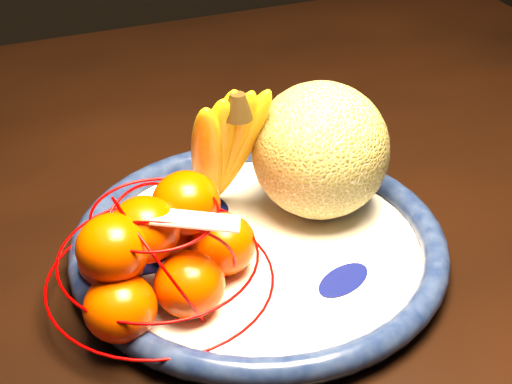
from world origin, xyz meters
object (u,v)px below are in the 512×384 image
object	(u,v)px
fruit_bowl	(259,246)
banana_bunch	(222,145)
cantaloupe	(320,150)
dining_table	(113,253)
mandarin_bag	(159,251)

from	to	relation	value
fruit_bowl	banana_bunch	distance (m)	0.10
fruit_bowl	cantaloupe	bearing A→B (deg)	31.66
dining_table	banana_bunch	size ratio (longest dim) A/B	10.27
banana_bunch	cantaloupe	bearing A→B (deg)	-26.83
fruit_bowl	cantaloupe	distance (m)	0.11
banana_bunch	mandarin_bag	xyz separation A→B (m)	(-0.08, -0.10, -0.04)
dining_table	fruit_bowl	size ratio (longest dim) A/B	4.54
dining_table	fruit_bowl	distance (m)	0.22
banana_bunch	mandarin_bag	distance (m)	0.13
dining_table	cantaloupe	xyz separation A→B (m)	(0.21, -0.11, 0.16)
cantaloupe	dining_table	bearing A→B (deg)	152.55
dining_table	banana_bunch	bearing A→B (deg)	-45.79
mandarin_bag	cantaloupe	bearing A→B (deg)	25.18
dining_table	banana_bunch	distance (m)	0.23
cantaloupe	mandarin_bag	distance (m)	0.20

